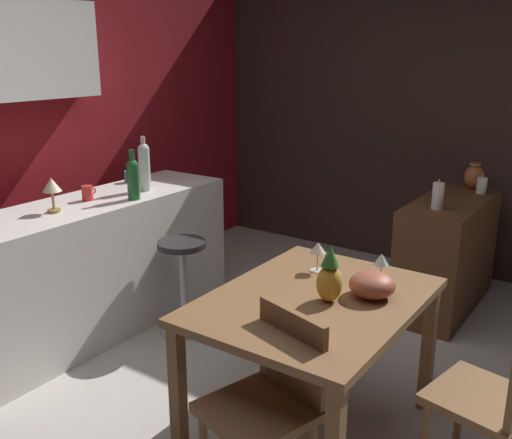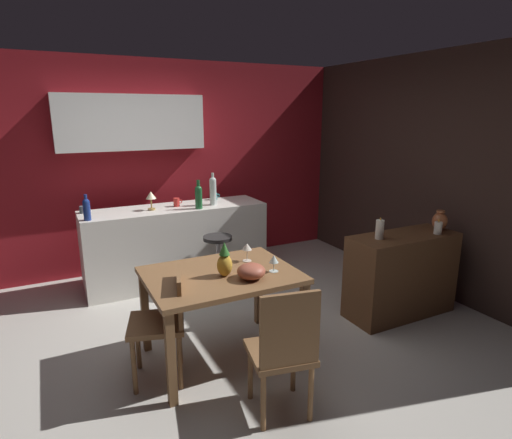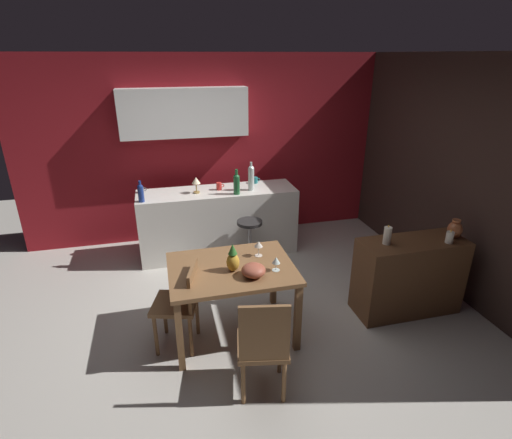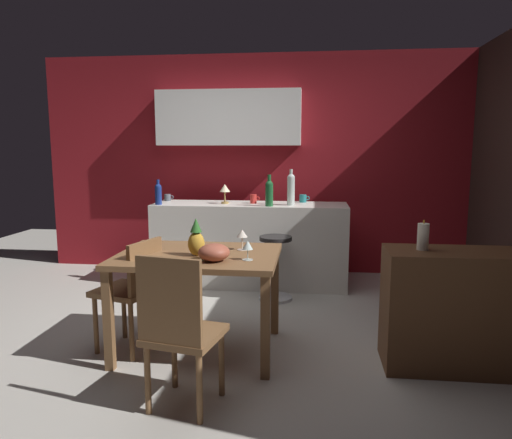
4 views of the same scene
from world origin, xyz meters
The scene contains 23 objects.
ground_plane centered at (0.00, 0.00, 0.00)m, with size 9.00×9.00×0.00m, color #B7B2A8.
wall_kitchen_back centered at (-0.06, 2.08, 1.41)m, with size 5.20×0.33×2.60m.
wall_side_right centered at (2.55, 0.30, 1.30)m, with size 0.10×4.40×2.60m, color #33231E.
dining_table centered at (-0.13, -0.35, 0.65)m, with size 1.16×0.88×0.74m.
kitchen_counter centered at (0.03, 1.42, 0.45)m, with size 2.10×0.60×0.90m, color silver.
sideboard_cabinet centered at (1.75, -0.43, 0.41)m, with size 1.10×0.44×0.82m, color #56351E.
chair_near_window centered at (-0.61, -0.42, 0.48)m, with size 0.50×0.50×0.84m.
chair_by_doorway centered at (-0.04, -1.19, 0.50)m, with size 0.47×0.47×0.93m.
bar_stool centered at (0.34, 0.90, 0.34)m, with size 0.34×0.34×0.64m.
wine_glass_left centered at (0.18, -0.20, 0.86)m, with size 0.08×0.08×0.16m.
wine_glass_right centered at (0.26, -0.52, 0.84)m, with size 0.07×0.07×0.14m.
pineapple_centerpiece centered at (-0.12, -0.43, 0.86)m, with size 0.12×0.12×0.27m.
fruit_bowl centered at (0.04, -0.57, 0.80)m, with size 0.22×0.22×0.12m, color #9E4C38.
wine_bottle_clear centered at (0.47, 1.34, 1.08)m, with size 0.08×0.08×0.38m.
wine_bottle_cobalt centered at (-0.94, 1.22, 1.02)m, with size 0.07×0.07×0.27m.
wine_bottle_green centered at (0.25, 1.22, 1.05)m, with size 0.08×0.08×0.33m.
cup_slate centered at (-0.95, 1.58, 0.94)m, with size 0.11×0.07×0.08m.
cup_red centered at (0.06, 1.45, 0.95)m, with size 0.11×0.07×0.10m.
cup_teal centered at (0.59, 1.62, 0.94)m, with size 0.11×0.08×0.08m.
counter_lamp centered at (-0.25, 1.39, 1.05)m, with size 0.11×0.11×0.21m.
pillar_candle_tall centered at (2.06, -0.54, 0.88)m, with size 0.07×0.07×0.15m.
pillar_candle_short centered at (1.44, -0.41, 0.91)m, with size 0.08×0.08×0.21m.
vase_copper centered at (2.19, -0.45, 0.91)m, with size 0.15×0.15×0.20m.
Camera 2 is at (-1.28, -3.24, 1.96)m, focal length 29.45 mm.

